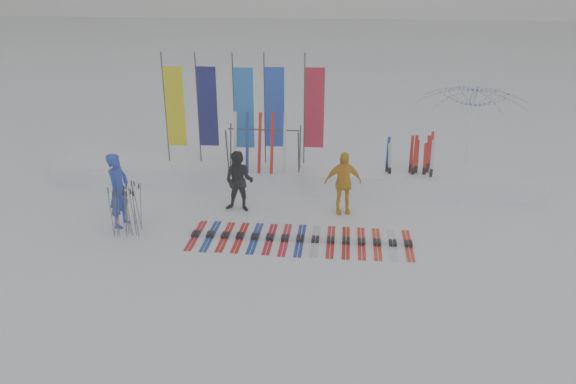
# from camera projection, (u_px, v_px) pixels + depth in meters

# --- Properties ---
(ground) EXTENTS (120.00, 120.00, 0.00)m
(ground) POSITION_uv_depth(u_px,v_px,m) (271.00, 261.00, 12.29)
(ground) COLOR white
(ground) RESTS_ON ground
(snow_bank) EXTENTS (14.00, 1.60, 0.60)m
(snow_bank) POSITION_uv_depth(u_px,v_px,m) (292.00, 176.00, 16.42)
(snow_bank) COLOR white
(snow_bank) RESTS_ON ground
(person_blue) EXTENTS (0.54, 0.74, 1.87)m
(person_blue) POSITION_uv_depth(u_px,v_px,m) (119.00, 190.00, 13.65)
(person_blue) COLOR #1D36AA
(person_blue) RESTS_ON ground
(person_black) EXTENTS (0.84, 0.69, 1.62)m
(person_black) POSITION_uv_depth(u_px,v_px,m) (239.00, 182.00, 14.55)
(person_black) COLOR black
(person_black) RESTS_ON ground
(person_yellow) EXTENTS (1.03, 0.59, 1.66)m
(person_yellow) POSITION_uv_depth(u_px,v_px,m) (343.00, 183.00, 14.42)
(person_yellow) COLOR #EBA30F
(person_yellow) RESTS_ON ground
(tent_canopy) EXTENTS (3.78, 3.82, 2.88)m
(tent_canopy) POSITION_uv_depth(u_px,v_px,m) (469.00, 132.00, 16.54)
(tent_canopy) COLOR white
(tent_canopy) RESTS_ON ground
(ski_row) EXTENTS (5.19, 1.69, 0.07)m
(ski_row) POSITION_uv_depth(u_px,v_px,m) (300.00, 239.00, 13.20)
(ski_row) COLOR #B90E15
(ski_row) RESTS_ON ground
(pole_cluster) EXTENTS (0.68, 0.78, 1.24)m
(pole_cluster) POSITION_uv_depth(u_px,v_px,m) (127.00, 210.00, 13.37)
(pole_cluster) COLOR #595B60
(pole_cluster) RESTS_ON ground
(feather_flags) EXTENTS (4.58, 0.25, 3.20)m
(feather_flags) POSITION_uv_depth(u_px,v_px,m) (242.00, 108.00, 15.99)
(feather_flags) COLOR #383A3F
(feather_flags) RESTS_ON ground
(ski_rack) EXTENTS (2.04, 0.80, 1.23)m
(ski_rack) POSITION_uv_depth(u_px,v_px,m) (264.00, 143.00, 15.72)
(ski_rack) COLOR #383A3F
(ski_rack) RESTS_ON ground
(upright_skis) EXTENTS (1.36, 0.83, 1.70)m
(upright_skis) POSITION_uv_depth(u_px,v_px,m) (416.00, 166.00, 15.68)
(upright_skis) COLOR red
(upright_skis) RESTS_ON ground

